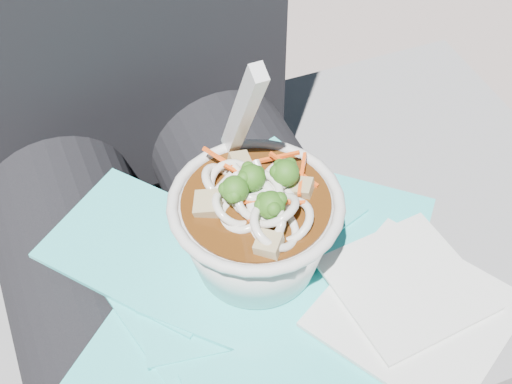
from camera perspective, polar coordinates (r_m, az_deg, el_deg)
name	(u,v)px	position (r m, az deg, el deg)	size (l,w,h in m)	color
stone_ledge	(186,363)	(0.98, -5.65, -13.46)	(1.00, 0.50, 0.44)	slate
lap	(217,340)	(0.65, -3.13, -11.75)	(0.33, 0.48, 0.15)	black
person_body	(181,245)	(0.67, -6.04, -4.25)	(0.34, 0.94, 0.98)	black
plastic_bag	(258,295)	(0.57, 0.16, -8.24)	(0.37, 0.39, 0.02)	#2FC5C5
napkins	(413,303)	(0.56, 12.45, -8.65)	(0.18, 0.18, 0.01)	silver
udon_bowl	(256,222)	(0.54, 0.01, -2.44)	(0.15, 0.15, 0.19)	silver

